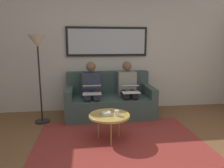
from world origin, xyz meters
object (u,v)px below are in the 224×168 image
Objects in this scene: bowl at (106,113)px; laptop_silver at (92,90)px; standing_lamp at (38,51)px; person_right at (91,88)px; person_left at (128,87)px; laptop_white at (130,89)px; couch at (109,100)px; cup at (117,113)px; coffee_table at (109,116)px; framed_mirror at (107,42)px.

bowl is 0.42× the size of laptop_silver.
laptop_silver is at bearing 177.90° from standing_lamp.
standing_lamp reaches higher than person_right.
laptop_white is (0.00, 0.25, 0.01)m from person_left.
laptop_silver is 1.22m from standing_lamp.
cup is (0.04, 1.28, 0.15)m from couch.
bowl is (0.16, -0.06, -0.02)m from cup.
person_right is at bearing -78.53° from coffee_table.
laptop_white is (-0.38, 0.70, -0.93)m from framed_mirror.
cup is 1.29m from person_left.
person_left is at bearing -173.46° from standing_lamp.
coffee_table is at bearing 175.38° from bowl.
standing_lamp reaches higher than bowl.
person_right is at bearing -17.93° from laptop_white.
bowl is at bearing 56.96° from laptop_white.
person_left is at bearing -162.92° from laptop_silver.
bowl is at bearing 80.54° from couch.
laptop_silver is (0.76, -0.01, 0.01)m from laptop_white.
person_left is at bearing -109.39° from cup.
laptop_white is 0.21× the size of standing_lamp.
person_left is 1.91m from standing_lamp.
cup is at bearing 105.67° from person_right.
couch is 2.82× the size of coffee_table.
framed_mirror reaches higher than cup.
standing_lamp is (1.20, -0.95, 0.97)m from coffee_table.
laptop_silver is (0.38, 0.30, 0.32)m from couch.
bowl is at bearing 82.81° from framed_mirror.
couch is at bearing -96.95° from coffee_table.
cup reaches higher than bowl.
standing_lamp is (0.97, 0.20, 0.76)m from person_right.
laptop_silver is (0.18, -0.91, 0.19)m from bowl.
bowl is 0.95m from laptop_silver.
couch reaches higher than laptop_silver.
person_right is (0.18, -1.14, 0.17)m from bowl.
cup is 0.08× the size of person_left.
couch is 11.62× the size of bowl.
couch is 1.30m from framed_mirror.
person_left is at bearing -90.00° from laptop_white.
person_right reaches higher than cup.
cup is (-0.11, 0.06, 0.06)m from coffee_table.
couch is at bearing -10.11° from person_left.
framed_mirror is 1.98m from coffee_table.
bowl is 1.17m from person_right.
couch reaches higher than laptop_white.
person_left is 0.69× the size of standing_lamp.
framed_mirror is 4.81× the size of laptop_silver.
cup is 0.58× the size of bowl.
coffee_table is (0.15, 1.22, 0.09)m from couch.
couch is 0.49m from person_left.
laptop_silver is at bearing -0.93° from laptop_white.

